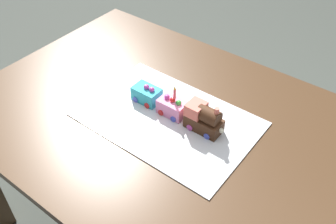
{
  "coord_description": "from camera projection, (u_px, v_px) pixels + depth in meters",
  "views": [
    {
      "loc": [
        -0.62,
        0.78,
        1.65
      ],
      "look_at": [
        -0.02,
        0.0,
        0.77
      ],
      "focal_mm": 40.79,
      "sensor_mm": 36.0,
      "label": 1
    }
  ],
  "objects": [
    {
      "name": "dining_table",
      "position": [
        163.0,
        138.0,
        1.42
      ],
      "size": [
        1.4,
        1.0,
        0.74
      ],
      "color": "#4C331E",
      "rests_on": "ground"
    },
    {
      "name": "cake_car_caboose_turquoise",
      "position": [
        147.0,
        94.0,
        1.39
      ],
      "size": [
        0.1,
        0.08,
        0.07
      ],
      "color": "#38B7C6",
      "rests_on": "cake_board"
    },
    {
      "name": "cake_locomotive",
      "position": [
        204.0,
        119.0,
        1.26
      ],
      "size": [
        0.14,
        0.08,
        0.12
      ],
      "color": "#472816",
      "rests_on": "cake_board"
    },
    {
      "name": "cake_car_gondola_bubblegum",
      "position": [
        173.0,
        107.0,
        1.33
      ],
      "size": [
        0.1,
        0.08,
        0.07
      ],
      "color": "pink",
      "rests_on": "cake_board"
    },
    {
      "name": "cake_board",
      "position": [
        168.0,
        119.0,
        1.33
      ],
      "size": [
        0.6,
        0.4,
        0.0
      ],
      "primitive_type": "cube",
      "color": "silver",
      "rests_on": "dining_table"
    },
    {
      "name": "birthday_candle",
      "position": [
        175.0,
        93.0,
        1.28
      ],
      "size": [
        0.01,
        0.01,
        0.05
      ],
      "color": "#F24C59",
      "rests_on": "cake_car_gondola_bubblegum"
    }
  ]
}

